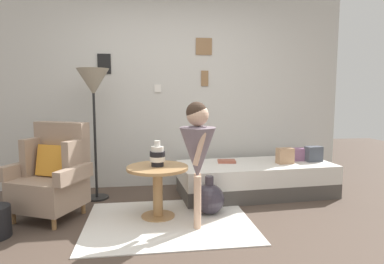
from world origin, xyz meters
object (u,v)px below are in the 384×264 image
at_px(person_child, 197,147).
at_px(book_on_daybed, 227,161).
at_px(side_table, 158,180).
at_px(vase_striped, 157,156).
at_px(demijohn_near, 209,199).
at_px(daybed, 256,179).
at_px(floor_lamp, 93,87).
at_px(armchair, 53,175).

height_order(person_child, book_on_daybed, person_child).
relative_size(side_table, vase_striped, 2.39).
xyz_separation_m(side_table, demijohn_near, (0.54, 0.02, -0.22)).
xyz_separation_m(side_table, vase_striped, (0.00, 0.01, 0.25)).
relative_size(daybed, vase_striped, 7.43).
xyz_separation_m(floor_lamp, person_child, (1.07, -1.04, -0.57)).
xyz_separation_m(book_on_daybed, demijohn_near, (-0.36, -0.69, -0.25)).
distance_m(daybed, book_on_daybed, 0.43).
distance_m(floor_lamp, demijohn_near, 1.86).
xyz_separation_m(side_table, book_on_daybed, (0.90, 0.72, 0.02)).
relative_size(daybed, demijohn_near, 4.79).
bearing_deg(side_table, book_on_daybed, 38.51).
height_order(vase_striped, book_on_daybed, vase_striped).
xyz_separation_m(armchair, vase_striped, (1.07, -0.18, 0.20)).
height_order(floor_lamp, demijohn_near, floor_lamp).
height_order(side_table, demijohn_near, side_table).
bearing_deg(demijohn_near, vase_striped, -178.93).
relative_size(side_table, person_child, 0.52).
bearing_deg(book_on_daybed, armchair, -165.06).
height_order(armchair, demijohn_near, armchair).
height_order(floor_lamp, book_on_daybed, floor_lamp).
distance_m(daybed, floor_lamp, 2.28).
height_order(daybed, floor_lamp, floor_lamp).
bearing_deg(daybed, book_on_daybed, 165.47).
xyz_separation_m(armchair, side_table, (1.07, -0.19, -0.05)).
height_order(vase_striped, person_child, person_child).
bearing_deg(book_on_daybed, floor_lamp, 179.52).
xyz_separation_m(person_child, book_on_daybed, (0.54, 1.02, -0.36)).
bearing_deg(floor_lamp, person_child, -44.03).
distance_m(side_table, book_on_daybed, 1.15).
bearing_deg(side_table, demijohn_near, 2.42).
height_order(side_table, vase_striped, vase_striped).
bearing_deg(person_child, daybed, 46.26).
bearing_deg(vase_striped, daybed, 25.99).
relative_size(daybed, side_table, 3.11).
xyz_separation_m(armchair, book_on_daybed, (1.97, 0.52, -0.02)).
bearing_deg(demijohn_near, daybed, 40.13).
bearing_deg(book_on_daybed, side_table, -141.49).
bearing_deg(armchair, floor_lamp, 56.60).
bearing_deg(demijohn_near, side_table, -177.58).
relative_size(vase_striped, book_on_daybed, 1.19).
distance_m(side_table, floor_lamp, 1.39).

